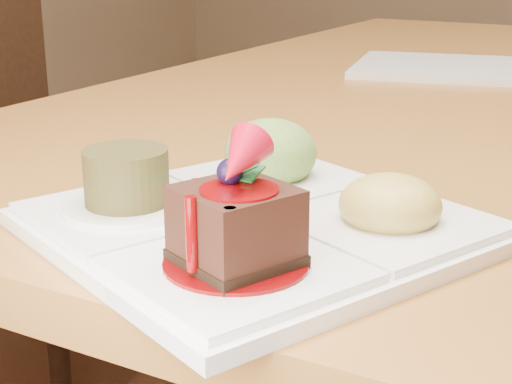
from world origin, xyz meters
The scene contains 4 objects.
dining_table centered at (0.00, 0.00, 0.68)m, with size 1.00×1.80×0.75m.
chair_left centered at (-0.96, -0.08, 0.60)m, with size 0.47×0.47×1.06m.
sampler_plate centered at (0.03, -0.74, 0.77)m, with size 0.38×0.38×0.11m.
second_plate centered at (-0.09, 0.08, 0.76)m, with size 0.26×0.26×0.01m, color white.
Camera 1 is at (0.30, -1.24, 0.97)m, focal length 55.00 mm.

